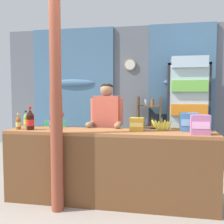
{
  "coord_description": "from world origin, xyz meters",
  "views": [
    {
      "loc": [
        0.78,
        -2.66,
        1.4
      ],
      "look_at": [
        0.1,
        0.97,
        1.13
      ],
      "focal_mm": 41.41,
      "sensor_mm": 36.0,
      "label": 1
    }
  ],
  "objects_px": {
    "soda_bottle_grape_soda": "(52,120)",
    "drink_fridge": "(187,108)",
    "snack_box_biscuit": "(189,122)",
    "snack_box_wafer": "(200,125)",
    "bottle_shelf_rack": "(149,128)",
    "snack_box_choco_powder": "(137,124)",
    "soda_bottle_iced_tea": "(18,122)",
    "soda_bottle_cola": "(30,120)",
    "timber_post": "(56,99)",
    "stall_counter": "(107,161)",
    "plastic_lawn_chair": "(54,140)",
    "shopkeeper": "(107,123)",
    "soda_bottle_lime_soda": "(26,120)",
    "banana_bunch": "(161,125)"
  },
  "relations": [
    {
      "from": "soda_bottle_grape_soda",
      "to": "drink_fridge",
      "type": "bearing_deg",
      "value": 41.61
    },
    {
      "from": "snack_box_biscuit",
      "to": "snack_box_wafer",
      "type": "relative_size",
      "value": 1.0
    },
    {
      "from": "snack_box_biscuit",
      "to": "soda_bottle_grape_soda",
      "type": "bearing_deg",
      "value": -178.2
    },
    {
      "from": "bottle_shelf_rack",
      "to": "snack_box_choco_powder",
      "type": "xyz_separation_m",
      "value": [
        -0.08,
        -1.95,
        0.31
      ]
    },
    {
      "from": "soda_bottle_iced_tea",
      "to": "soda_bottle_cola",
      "type": "bearing_deg",
      "value": -5.73
    },
    {
      "from": "timber_post",
      "to": "soda_bottle_grape_soda",
      "type": "bearing_deg",
      "value": 119.6
    },
    {
      "from": "stall_counter",
      "to": "soda_bottle_iced_tea",
      "type": "relative_size",
      "value": 12.51
    },
    {
      "from": "soda_bottle_grape_soda",
      "to": "snack_box_choco_powder",
      "type": "relative_size",
      "value": 1.42
    },
    {
      "from": "plastic_lawn_chair",
      "to": "shopkeeper",
      "type": "xyz_separation_m",
      "value": [
        1.22,
        -0.96,
        0.47
      ]
    },
    {
      "from": "soda_bottle_cola",
      "to": "snack_box_choco_powder",
      "type": "relative_size",
      "value": 1.73
    },
    {
      "from": "snack_box_wafer",
      "to": "soda_bottle_iced_tea",
      "type": "bearing_deg",
      "value": 179.25
    },
    {
      "from": "snack_box_biscuit",
      "to": "snack_box_wafer",
      "type": "height_order",
      "value": "same"
    },
    {
      "from": "drink_fridge",
      "to": "snack_box_choco_powder",
      "type": "height_order",
      "value": "drink_fridge"
    },
    {
      "from": "timber_post",
      "to": "snack_box_wafer",
      "type": "bearing_deg",
      "value": 7.92
    },
    {
      "from": "snack_box_choco_powder",
      "to": "soda_bottle_iced_tea",
      "type": "bearing_deg",
      "value": -173.78
    },
    {
      "from": "soda_bottle_lime_soda",
      "to": "snack_box_choco_powder",
      "type": "relative_size",
      "value": 1.31
    },
    {
      "from": "soda_bottle_lime_soda",
      "to": "snack_box_wafer",
      "type": "distance_m",
      "value": 2.33
    },
    {
      "from": "timber_post",
      "to": "plastic_lawn_chair",
      "type": "xyz_separation_m",
      "value": [
        -0.79,
        1.77,
        -0.84
      ]
    },
    {
      "from": "stall_counter",
      "to": "banana_bunch",
      "type": "height_order",
      "value": "banana_bunch"
    },
    {
      "from": "drink_fridge",
      "to": "snack_box_choco_powder",
      "type": "bearing_deg",
      "value": -114.44
    },
    {
      "from": "shopkeeper",
      "to": "drink_fridge",
      "type": "bearing_deg",
      "value": 47.05
    },
    {
      "from": "timber_post",
      "to": "shopkeeper",
      "type": "bearing_deg",
      "value": 62.0
    },
    {
      "from": "shopkeeper",
      "to": "snack_box_biscuit",
      "type": "height_order",
      "value": "shopkeeper"
    },
    {
      "from": "timber_post",
      "to": "plastic_lawn_chair",
      "type": "bearing_deg",
      "value": 114.06
    },
    {
      "from": "bottle_shelf_rack",
      "to": "soda_bottle_iced_tea",
      "type": "bearing_deg",
      "value": -127.33
    },
    {
      "from": "bottle_shelf_rack",
      "to": "soda_bottle_lime_soda",
      "type": "relative_size",
      "value": 5.88
    },
    {
      "from": "soda_bottle_lime_soda",
      "to": "snack_box_choco_powder",
      "type": "height_order",
      "value": "soda_bottle_lime_soda"
    },
    {
      "from": "timber_post",
      "to": "snack_box_biscuit",
      "type": "height_order",
      "value": "timber_post"
    },
    {
      "from": "shopkeeper",
      "to": "snack_box_choco_powder",
      "type": "bearing_deg",
      "value": -39.35
    },
    {
      "from": "banana_bunch",
      "to": "soda_bottle_cola",
      "type": "bearing_deg",
      "value": -171.22
    },
    {
      "from": "plastic_lawn_chair",
      "to": "soda_bottle_cola",
      "type": "relative_size",
      "value": 2.89
    },
    {
      "from": "soda_bottle_iced_tea",
      "to": "snack_box_biscuit",
      "type": "relative_size",
      "value": 0.93
    },
    {
      "from": "snack_box_biscuit",
      "to": "timber_post",
      "type": "bearing_deg",
      "value": -162.19
    },
    {
      "from": "shopkeeper",
      "to": "snack_box_biscuit",
      "type": "distance_m",
      "value": 1.16
    },
    {
      "from": "plastic_lawn_chair",
      "to": "snack_box_choco_powder",
      "type": "height_order",
      "value": "snack_box_choco_powder"
    },
    {
      "from": "stall_counter",
      "to": "drink_fridge",
      "type": "distance_m",
      "value": 2.31
    },
    {
      "from": "bottle_shelf_rack",
      "to": "plastic_lawn_chair",
      "type": "relative_size",
      "value": 1.55
    },
    {
      "from": "soda_bottle_cola",
      "to": "snack_box_biscuit",
      "type": "height_order",
      "value": "soda_bottle_cola"
    },
    {
      "from": "snack_box_choco_powder",
      "to": "soda_bottle_lime_soda",
      "type": "bearing_deg",
      "value": 176.76
    },
    {
      "from": "plastic_lawn_chair",
      "to": "snack_box_wafer",
      "type": "height_order",
      "value": "snack_box_wafer"
    },
    {
      "from": "bottle_shelf_rack",
      "to": "plastic_lawn_chair",
      "type": "height_order",
      "value": "bottle_shelf_rack"
    },
    {
      "from": "timber_post",
      "to": "soda_bottle_iced_tea",
      "type": "xyz_separation_m",
      "value": [
        -0.64,
        0.26,
        -0.32
      ]
    },
    {
      "from": "soda_bottle_iced_tea",
      "to": "snack_box_wafer",
      "type": "height_order",
      "value": "snack_box_wafer"
    },
    {
      "from": "snack_box_biscuit",
      "to": "snack_box_choco_powder",
      "type": "bearing_deg",
      "value": -173.71
    },
    {
      "from": "plastic_lawn_chair",
      "to": "banana_bunch",
      "type": "distance_m",
      "value": 2.42
    },
    {
      "from": "soda_bottle_cola",
      "to": "soda_bottle_lime_soda",
      "type": "height_order",
      "value": "soda_bottle_cola"
    },
    {
      "from": "timber_post",
      "to": "soda_bottle_cola",
      "type": "relative_size",
      "value": 9.33
    },
    {
      "from": "plastic_lawn_chair",
      "to": "soda_bottle_cola",
      "type": "distance_m",
      "value": 1.66
    },
    {
      "from": "stall_counter",
      "to": "shopkeeper",
      "type": "height_order",
      "value": "shopkeeper"
    },
    {
      "from": "bottle_shelf_rack",
      "to": "stall_counter",
      "type": "bearing_deg",
      "value": -101.14
    }
  ]
}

